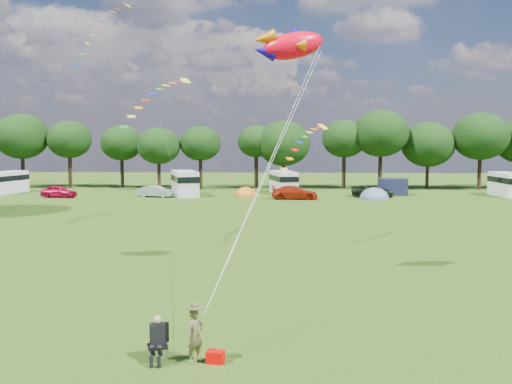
{
  "coord_description": "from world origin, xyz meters",
  "views": [
    {
      "loc": [
        1.11,
        -19.55,
        6.61
      ],
      "look_at": [
        0.0,
        8.0,
        4.0
      ],
      "focal_mm": 40.0,
      "sensor_mm": 36.0,
      "label": 1
    }
  ],
  "objects_px": {
    "car_d": "(373,191)",
    "campervan_a": "(7,182)",
    "campervan_b": "(185,182)",
    "tent_greyblue": "(374,199)",
    "fish_kite": "(288,45)",
    "tent_orange": "(246,196)",
    "car_c": "(295,193)",
    "campervan_d": "(508,184)",
    "camp_chair": "(158,334)",
    "kite_flyer": "(195,335)",
    "campervan_c": "(284,182)",
    "car_a": "(59,191)",
    "car_b": "(156,191)"
  },
  "relations": [
    {
      "from": "car_d",
      "to": "campervan_a",
      "type": "xyz_separation_m",
      "value": [
        -43.33,
        2.82,
        0.75
      ]
    },
    {
      "from": "campervan_b",
      "to": "tent_greyblue",
      "type": "bearing_deg",
      "value": -115.2
    },
    {
      "from": "campervan_b",
      "to": "fish_kite",
      "type": "relative_size",
      "value": 1.79
    },
    {
      "from": "car_d",
      "to": "tent_orange",
      "type": "relative_size",
      "value": 1.67
    },
    {
      "from": "car_c",
      "to": "campervan_d",
      "type": "relative_size",
      "value": 0.86
    },
    {
      "from": "camp_chair",
      "to": "kite_flyer",
      "type": "bearing_deg",
      "value": -17.09
    },
    {
      "from": "kite_flyer",
      "to": "campervan_a",
      "type": "bearing_deg",
      "value": 68.76
    },
    {
      "from": "car_c",
      "to": "campervan_d",
      "type": "xyz_separation_m",
      "value": [
        24.35,
        4.1,
        0.72
      ]
    },
    {
      "from": "car_d",
      "to": "fish_kite",
      "type": "height_order",
      "value": "fish_kite"
    },
    {
      "from": "car_c",
      "to": "campervan_d",
      "type": "height_order",
      "value": "campervan_d"
    },
    {
      "from": "campervan_d",
      "to": "tent_greyblue",
      "type": "xyz_separation_m",
      "value": [
        -15.64,
        -3.56,
        -1.42
      ]
    },
    {
      "from": "campervan_c",
      "to": "car_a",
      "type": "bearing_deg",
      "value": 88.61
    },
    {
      "from": "car_b",
      "to": "campervan_c",
      "type": "relative_size",
      "value": 0.64
    },
    {
      "from": "kite_flyer",
      "to": "campervan_d",
      "type": "bearing_deg",
      "value": 8.1
    },
    {
      "from": "campervan_d",
      "to": "camp_chair",
      "type": "xyz_separation_m",
      "value": [
        -29.61,
        -49.61,
        -0.59
      ]
    },
    {
      "from": "tent_greyblue",
      "to": "camp_chair",
      "type": "relative_size",
      "value": 2.57
    },
    {
      "from": "camp_chair",
      "to": "car_c",
      "type": "bearing_deg",
      "value": 65.24
    },
    {
      "from": "car_a",
      "to": "campervan_a",
      "type": "xyz_separation_m",
      "value": [
        -8.17,
        4.73,
        0.72
      ]
    },
    {
      "from": "campervan_a",
      "to": "campervan_d",
      "type": "height_order",
      "value": "campervan_d"
    },
    {
      "from": "campervan_c",
      "to": "fish_kite",
      "type": "height_order",
      "value": "fish_kite"
    },
    {
      "from": "tent_greyblue",
      "to": "camp_chair",
      "type": "height_order",
      "value": "camp_chair"
    },
    {
      "from": "campervan_c",
      "to": "tent_greyblue",
      "type": "relative_size",
      "value": 1.59
    },
    {
      "from": "tent_orange",
      "to": "tent_greyblue",
      "type": "height_order",
      "value": "tent_greyblue"
    },
    {
      "from": "car_a",
      "to": "campervan_c",
      "type": "height_order",
      "value": "campervan_c"
    },
    {
      "from": "campervan_b",
      "to": "kite_flyer",
      "type": "relative_size",
      "value": 3.82
    },
    {
      "from": "kite_flyer",
      "to": "car_c",
      "type": "bearing_deg",
      "value": 32.78
    },
    {
      "from": "car_d",
      "to": "campervan_b",
      "type": "bearing_deg",
      "value": 98.93
    },
    {
      "from": "car_a",
      "to": "kite_flyer",
      "type": "height_order",
      "value": "kite_flyer"
    },
    {
      "from": "tent_greyblue",
      "to": "kite_flyer",
      "type": "bearing_deg",
      "value": -105.62
    },
    {
      "from": "kite_flyer",
      "to": "fish_kite",
      "type": "height_order",
      "value": "fish_kite"
    },
    {
      "from": "car_a",
      "to": "tent_greyblue",
      "type": "bearing_deg",
      "value": -77.66
    },
    {
      "from": "car_d",
      "to": "car_a",
      "type": "bearing_deg",
      "value": 104.02
    },
    {
      "from": "car_d",
      "to": "campervan_b",
      "type": "height_order",
      "value": "campervan_b"
    },
    {
      "from": "car_c",
      "to": "camp_chair",
      "type": "bearing_deg",
      "value": 174.53
    },
    {
      "from": "car_a",
      "to": "campervan_a",
      "type": "height_order",
      "value": "campervan_a"
    },
    {
      "from": "car_c",
      "to": "tent_orange",
      "type": "distance_m",
      "value": 6.43
    },
    {
      "from": "car_b",
      "to": "fish_kite",
      "type": "distance_m",
      "value": 40.76
    },
    {
      "from": "campervan_b",
      "to": "camp_chair",
      "type": "xyz_separation_m",
      "value": [
        7.28,
        -48.88,
        -0.68
      ]
    },
    {
      "from": "campervan_a",
      "to": "campervan_c",
      "type": "relative_size",
      "value": 0.99
    },
    {
      "from": "tent_greyblue",
      "to": "fish_kite",
      "type": "xyz_separation_m",
      "value": [
        -10.04,
        -35.76,
        10.8
      ]
    },
    {
      "from": "campervan_a",
      "to": "campervan_b",
      "type": "distance_m",
      "value": 22.04
    },
    {
      "from": "car_d",
      "to": "campervan_d",
      "type": "xyz_separation_m",
      "value": [
        15.49,
        1.47,
        0.79
      ]
    },
    {
      "from": "campervan_d",
      "to": "tent_greyblue",
      "type": "bearing_deg",
      "value": 98.82
    },
    {
      "from": "car_b",
      "to": "tent_orange",
      "type": "xyz_separation_m",
      "value": [
        10.06,
        1.67,
        -0.64
      ]
    },
    {
      "from": "car_b",
      "to": "tent_orange",
      "type": "height_order",
      "value": "car_b"
    },
    {
      "from": "campervan_b",
      "to": "campervan_d",
      "type": "bearing_deg",
      "value": -106.48
    },
    {
      "from": "car_c",
      "to": "campervan_c",
      "type": "height_order",
      "value": "campervan_c"
    },
    {
      "from": "car_b",
      "to": "kite_flyer",
      "type": "height_order",
      "value": "kite_flyer"
    },
    {
      "from": "car_b",
      "to": "kite_flyer",
      "type": "bearing_deg",
      "value": -155.37
    },
    {
      "from": "tent_greyblue",
      "to": "car_b",
      "type": "bearing_deg",
      "value": 177.54
    }
  ]
}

